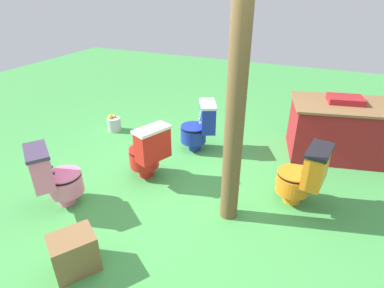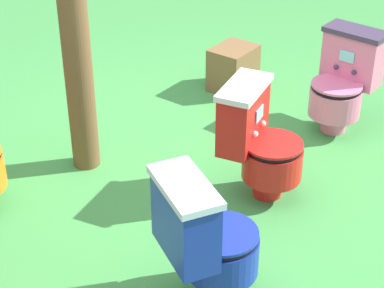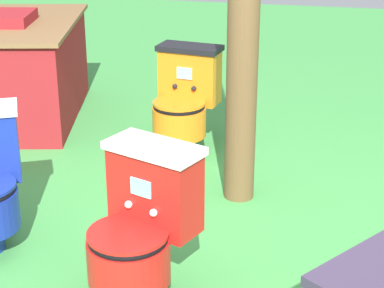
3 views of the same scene
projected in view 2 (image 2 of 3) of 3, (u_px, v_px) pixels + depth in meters
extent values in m
plane|color=#429947|center=(174.00, 173.00, 4.44)|extent=(14.00, 14.00, 0.00)
cylinder|color=red|center=(267.00, 185.00, 4.20)|extent=(0.23, 0.23, 0.14)
cylinder|color=red|center=(272.00, 162.00, 4.10)|extent=(0.48, 0.48, 0.20)
torus|color=black|center=(273.00, 147.00, 4.05)|extent=(0.46, 0.46, 0.04)
cylinder|color=white|center=(273.00, 154.00, 4.07)|extent=(0.31, 0.31, 0.01)
cube|color=red|center=(243.00, 118.00, 4.04)|extent=(0.33, 0.45, 0.37)
cube|color=white|center=(245.00, 87.00, 3.93)|extent=(0.36, 0.48, 0.04)
cube|color=#8CE0E5|center=(259.00, 114.00, 3.98)|extent=(0.05, 0.11, 0.08)
cylinder|color=red|center=(274.00, 144.00, 4.03)|extent=(0.47, 0.47, 0.02)
sphere|color=white|center=(263.00, 123.00, 4.08)|extent=(0.04, 0.04, 0.04)
sphere|color=white|center=(255.00, 134.00, 3.97)|extent=(0.04, 0.04, 0.04)
cylinder|color=pink|center=(334.00, 121.00, 4.89)|extent=(0.25, 0.25, 0.14)
cylinder|color=pink|center=(335.00, 102.00, 4.79)|extent=(0.52, 0.52, 0.20)
torus|color=black|center=(337.00, 88.00, 4.73)|extent=(0.49, 0.49, 0.04)
cylinder|color=#3F334C|center=(336.00, 94.00, 4.76)|extent=(0.34, 0.34, 0.01)
cube|color=pink|center=(353.00, 59.00, 4.79)|extent=(0.44, 0.40, 0.37)
cube|color=#3F334C|center=(356.00, 32.00, 4.68)|extent=(0.48, 0.43, 0.04)
cube|color=#8CE0E5|center=(347.00, 57.00, 4.70)|extent=(0.09, 0.07, 0.08)
cylinder|color=pink|center=(337.00, 85.00, 4.72)|extent=(0.50, 0.50, 0.02)
sphere|color=#3F334C|center=(354.00, 72.00, 4.71)|extent=(0.04, 0.04, 0.04)
sphere|color=#3F334C|center=(336.00, 67.00, 4.78)|extent=(0.04, 0.04, 0.04)
cylinder|color=#192D9E|center=(218.00, 281.00, 3.45)|extent=(0.24, 0.24, 0.14)
cylinder|color=#192D9E|center=(222.00, 254.00, 3.37)|extent=(0.50, 0.50, 0.20)
torus|color=black|center=(223.00, 237.00, 3.31)|extent=(0.48, 0.48, 0.04)
cylinder|color=silver|center=(222.00, 245.00, 3.34)|extent=(0.32, 0.32, 0.01)
cube|color=#192D9E|center=(185.00, 222.00, 3.17)|extent=(0.35, 0.45, 0.37)
cube|color=silver|center=(185.00, 186.00, 3.06)|extent=(0.39, 0.48, 0.04)
cube|color=#8CE0E5|center=(205.00, 208.00, 3.17)|extent=(0.06, 0.10, 0.08)
cylinder|color=#192D9E|center=(223.00, 233.00, 3.30)|extent=(0.48, 0.48, 0.02)
sphere|color=silver|center=(199.00, 217.00, 3.28)|extent=(0.04, 0.04, 0.04)
sphere|color=silver|center=(212.00, 233.00, 3.17)|extent=(0.04, 0.04, 0.04)
cylinder|color=brown|center=(72.00, 2.00, 3.96)|extent=(0.18, 0.18, 2.26)
cube|color=brown|center=(233.00, 68.00, 5.43)|extent=(0.44, 0.46, 0.36)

